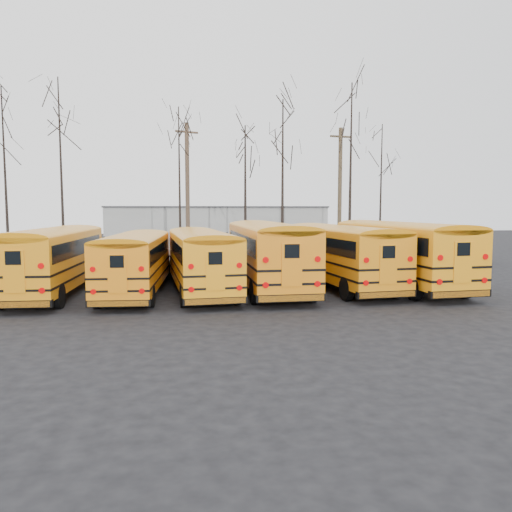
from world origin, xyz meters
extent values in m
plane|color=black|center=(0.00, 0.00, 0.00)|extent=(120.00, 120.00, 0.00)
cube|color=gray|center=(0.00, 12.00, 1.00)|extent=(40.00, 0.04, 2.00)
cube|color=#B1B1AC|center=(2.00, 32.00, 2.00)|extent=(22.00, 8.00, 4.00)
cylinder|color=black|center=(-7.50, -0.42, 0.49)|extent=(0.36, 1.01, 0.99)
cylinder|color=black|center=(-9.05, 8.03, 0.49)|extent=(0.36, 1.01, 0.99)
cylinder|color=black|center=(-6.82, 7.84, 0.49)|extent=(0.36, 1.01, 0.99)
cube|color=orange|center=(-8.35, 2.87, 1.65)|extent=(3.21, 9.35, 2.32)
cube|color=orange|center=(-7.91, 8.28, 0.99)|extent=(2.35, 1.85, 0.99)
cube|color=black|center=(-8.37, 2.67, 2.17)|extent=(3.17, 8.37, 0.69)
cube|color=black|center=(-8.28, 3.71, 0.94)|extent=(3.38, 11.04, 0.09)
cube|color=black|center=(-8.28, 3.71, 1.43)|extent=(3.38, 11.04, 0.09)
cube|color=black|center=(-8.72, -1.61, 0.44)|extent=(2.54, 0.42, 0.28)
cube|color=black|center=(-7.84, 9.07, 0.44)|extent=(2.38, 0.39, 0.26)
cube|color=orange|center=(-8.73, -1.72, 1.63)|extent=(0.74, 0.10, 1.53)
cylinder|color=#B20505|center=(-7.79, -1.80, 0.94)|extent=(0.22, 0.06, 0.22)
cylinder|color=#B20505|center=(-7.79, -1.80, 1.83)|extent=(0.22, 0.06, 0.22)
cylinder|color=black|center=(-6.05, -0.64, 0.45)|extent=(0.34, 0.93, 0.91)
cylinder|color=black|center=(-4.01, -0.84, 0.45)|extent=(0.34, 0.93, 0.91)
cylinder|color=black|center=(-5.32, 6.96, 0.45)|extent=(0.34, 0.93, 0.91)
cylinder|color=black|center=(-3.27, 6.76, 0.45)|extent=(0.34, 0.93, 0.91)
cube|color=orange|center=(-4.74, 2.20, 1.52)|extent=(3.08, 8.63, 2.14)
cube|color=orange|center=(-4.26, 7.18, 0.91)|extent=(2.18, 1.74, 0.91)
cube|color=black|center=(-4.76, 2.02, 2.00)|extent=(3.02, 7.73, 0.64)
cube|color=black|center=(-4.67, 2.97, 0.86)|extent=(3.25, 10.19, 0.08)
cube|color=black|center=(-4.67, 2.97, 1.32)|extent=(3.25, 10.19, 0.08)
cube|color=black|center=(-5.14, -1.92, 0.41)|extent=(2.34, 0.42, 0.25)
cube|color=black|center=(-4.19, 7.90, 0.41)|extent=(2.19, 0.39, 0.24)
cube|color=orange|center=(-5.15, -2.01, 1.50)|extent=(0.68, 0.10, 1.41)
cylinder|color=#B20505|center=(-6.01, -1.94, 0.86)|extent=(0.20, 0.06, 0.20)
cylinder|color=#B20505|center=(-4.29, -2.11, 0.86)|extent=(0.20, 0.06, 0.20)
cylinder|color=#B20505|center=(-6.01, -1.94, 1.68)|extent=(0.20, 0.06, 0.20)
cylinder|color=#B20505|center=(-4.29, -2.11, 1.68)|extent=(0.20, 0.06, 0.20)
cylinder|color=black|center=(-2.73, -0.99, 0.47)|extent=(0.30, 0.96, 0.95)
cylinder|color=black|center=(-0.60, -0.90, 0.47)|extent=(0.30, 0.96, 0.95)
cylinder|color=black|center=(-3.07, 6.95, 0.47)|extent=(0.30, 0.96, 0.95)
cylinder|color=black|center=(-0.93, 7.04, 0.47)|extent=(0.30, 0.96, 0.95)
cube|color=orange|center=(-1.80, 2.13, 1.59)|extent=(2.74, 8.90, 2.23)
cube|color=orange|center=(-2.02, 7.33, 0.95)|extent=(2.20, 1.70, 0.95)
cube|color=black|center=(-1.79, 1.94, 2.08)|extent=(2.73, 7.95, 0.66)
cube|color=black|center=(-1.83, 2.93, 0.90)|extent=(2.83, 10.53, 0.09)
cube|color=black|center=(-1.83, 2.93, 1.37)|extent=(2.83, 10.53, 0.09)
cube|color=black|center=(-1.61, -2.18, 0.43)|extent=(2.43, 0.31, 0.27)
cube|color=black|center=(-2.05, 8.09, 0.43)|extent=(2.28, 0.29, 0.25)
cube|color=orange|center=(-1.61, -2.28, 1.56)|extent=(0.71, 0.07, 1.47)
cylinder|color=#B20505|center=(-2.51, -2.33, 0.90)|extent=(0.21, 0.05, 0.21)
cylinder|color=#B20505|center=(-0.71, -2.25, 0.90)|extent=(0.21, 0.05, 0.21)
cylinder|color=#B20505|center=(-2.51, -2.33, 1.75)|extent=(0.21, 0.05, 0.21)
cylinder|color=#B20505|center=(-0.71, -2.25, 1.75)|extent=(0.21, 0.05, 0.21)
cylinder|color=black|center=(0.11, -0.93, 0.53)|extent=(0.32, 1.06, 1.06)
cylinder|color=black|center=(2.49, -1.00, 0.53)|extent=(0.32, 1.06, 1.06)
cylinder|color=black|center=(0.33, 7.93, 0.53)|extent=(0.32, 1.06, 1.06)
cylinder|color=black|center=(2.72, 7.87, 0.53)|extent=(0.32, 1.06, 1.06)
cube|color=orange|center=(1.39, 2.47, 1.77)|extent=(2.89, 9.89, 2.48)
cube|color=orange|center=(1.54, 8.27, 1.06)|extent=(2.42, 1.86, 1.06)
cube|color=black|center=(1.38, 2.25, 2.32)|extent=(2.91, 8.83, 0.74)
cube|color=black|center=(1.41, 3.36, 1.00)|extent=(2.97, 11.70, 0.10)
cube|color=black|center=(1.41, 3.36, 1.53)|extent=(2.97, 11.70, 0.10)
cube|color=black|center=(1.27, -2.34, 0.48)|extent=(2.71, 0.30, 0.30)
cube|color=black|center=(1.56, 9.12, 0.48)|extent=(2.54, 0.28, 0.27)
cube|color=orange|center=(1.26, -2.45, 1.74)|extent=(0.79, 0.06, 1.64)
cylinder|color=#B20505|center=(0.26, -2.44, 1.00)|extent=(0.23, 0.05, 0.23)
cylinder|color=#B20505|center=(2.27, -2.49, 1.00)|extent=(0.23, 0.05, 0.23)
cylinder|color=#B20505|center=(0.26, -2.44, 1.95)|extent=(0.23, 0.05, 0.23)
cylinder|color=#B20505|center=(2.27, -2.49, 1.95)|extent=(0.23, 0.05, 0.23)
cylinder|color=black|center=(4.05, -0.89, 0.50)|extent=(0.33, 1.02, 1.00)
cylinder|color=black|center=(6.32, -0.77, 0.50)|extent=(0.33, 1.02, 1.00)
cylinder|color=black|center=(3.60, 7.53, 0.50)|extent=(0.33, 1.02, 1.00)
cylinder|color=black|center=(5.86, 7.65, 0.50)|extent=(0.33, 1.02, 1.00)
cube|color=orange|center=(5.01, 2.43, 1.68)|extent=(3.01, 9.45, 2.36)
cube|color=orange|center=(4.71, 7.94, 1.00)|extent=(2.35, 1.82, 1.00)
cube|color=black|center=(5.02, 2.23, 2.21)|extent=(2.99, 8.45, 0.70)
cube|color=black|center=(4.96, 3.28, 0.95)|extent=(3.13, 11.17, 0.09)
cube|color=black|center=(4.96, 3.28, 1.45)|extent=(3.13, 11.17, 0.09)
cube|color=black|center=(5.25, -2.13, 0.45)|extent=(2.58, 0.36, 0.28)
cube|color=black|center=(4.67, 8.74, 0.45)|extent=(2.41, 0.33, 0.26)
cube|color=orange|center=(5.26, -2.24, 1.65)|extent=(0.75, 0.08, 1.55)
cylinder|color=#B20505|center=(4.31, -2.30, 0.95)|extent=(0.22, 0.05, 0.22)
cylinder|color=#B20505|center=(6.21, -2.20, 0.95)|extent=(0.22, 0.05, 0.22)
cylinder|color=#B20505|center=(4.31, -2.30, 1.86)|extent=(0.22, 0.05, 0.22)
cylinder|color=#B20505|center=(6.21, -2.20, 1.86)|extent=(0.22, 0.05, 0.22)
cylinder|color=black|center=(6.89, -1.38, 0.53)|extent=(0.33, 1.07, 1.06)
cylinder|color=black|center=(9.27, -1.29, 0.53)|extent=(0.33, 1.07, 1.06)
cylinder|color=black|center=(6.58, 7.49, 0.53)|extent=(0.33, 1.07, 1.06)
cylinder|color=black|center=(8.97, 7.57, 0.53)|extent=(0.33, 1.07, 1.06)
cube|color=orange|center=(7.96, 2.10, 1.77)|extent=(2.97, 9.91, 2.48)
cube|color=orange|center=(7.76, 7.90, 1.06)|extent=(2.44, 1.88, 1.06)
cube|color=black|center=(7.97, 1.88, 2.32)|extent=(2.98, 8.85, 0.74)
cube|color=black|center=(7.93, 2.99, 1.00)|extent=(3.07, 11.73, 0.10)
cube|color=black|center=(7.93, 2.99, 1.53)|extent=(3.07, 11.73, 0.10)
cube|color=black|center=(8.13, -2.71, 0.48)|extent=(2.71, 0.32, 0.30)
cube|color=black|center=(7.74, 8.75, 0.48)|extent=(2.54, 0.30, 0.27)
cube|color=orange|center=(8.13, -2.82, 1.74)|extent=(0.79, 0.07, 1.64)
cylinder|color=#B20505|center=(7.13, -2.87, 1.00)|extent=(0.23, 0.05, 0.23)
cylinder|color=#B20505|center=(9.13, -2.80, 1.00)|extent=(0.23, 0.05, 0.23)
cylinder|color=#B20505|center=(7.13, -2.87, 1.95)|extent=(0.23, 0.05, 0.23)
cylinder|color=#B20505|center=(9.13, -2.80, 1.95)|extent=(0.23, 0.05, 0.23)
cylinder|color=brown|center=(-1.62, 17.82, 5.14)|extent=(0.32, 0.32, 10.28)
cube|color=brown|center=(-1.62, 17.82, 9.60)|extent=(1.75, 0.79, 0.14)
cylinder|color=brown|center=(10.14, 16.80, 5.05)|extent=(0.31, 0.31, 10.09)
cube|color=brown|center=(10.14, 16.80, 9.42)|extent=(1.79, 0.40, 0.13)
cone|color=black|center=(-14.10, 16.63, 6.07)|extent=(0.26, 0.26, 12.15)
cone|color=black|center=(-10.05, 14.57, 6.20)|extent=(0.26, 0.26, 12.41)
cone|color=black|center=(-2.32, 14.35, 5.37)|extent=(0.26, 0.26, 10.75)
cone|color=black|center=(2.70, 17.05, 5.05)|extent=(0.26, 0.26, 10.10)
cone|color=black|center=(4.91, 14.19, 5.75)|extent=(0.26, 0.26, 11.49)
cone|color=black|center=(10.17, 14.66, 6.49)|extent=(0.26, 0.26, 12.97)
cone|color=black|center=(14.07, 17.92, 5.34)|extent=(0.26, 0.26, 10.67)
camera|label=1|loc=(-3.49, -20.54, 3.85)|focal=35.00mm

